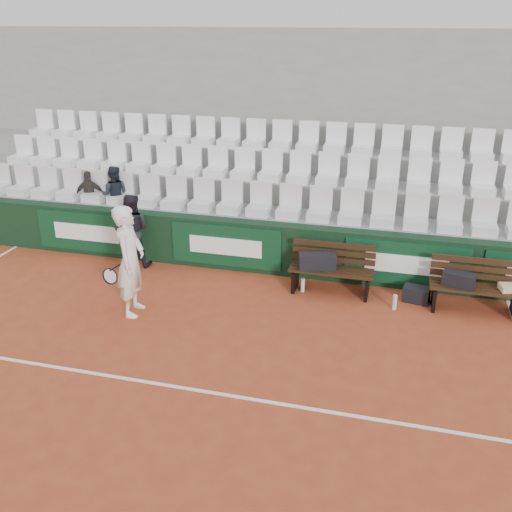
{
  "coord_description": "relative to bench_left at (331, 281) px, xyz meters",
  "views": [
    {
      "loc": [
        2.98,
        -5.93,
        4.64
      ],
      "look_at": [
        0.78,
        2.4,
        1.0
      ],
      "focal_mm": 40.0,
      "sensor_mm": 36.0,
      "label": 1
    }
  ],
  "objects": [
    {
      "name": "sports_bag_right",
      "position": [
        2.15,
        -0.13,
        0.34
      ],
      "size": [
        0.56,
        0.37,
        0.24
      ],
      "primitive_type": "cube",
      "rotation": [
        0.0,
        0.0,
        -0.27
      ],
      "color": "black",
      "rests_on": "bench_right"
    },
    {
      "name": "towel",
      "position": [
        2.98,
        -0.08,
        0.27
      ],
      "size": [
        0.4,
        0.33,
        0.1
      ],
      "primitive_type": "cube",
      "rotation": [
        0.0,
        0.0,
        0.23
      ],
      "color": "#CDBD84",
      "rests_on": "bench_right"
    },
    {
      "name": "bench_left",
      "position": [
        0.0,
        0.0,
        0.0
      ],
      "size": [
        1.5,
        0.56,
        0.45
      ],
      "primitive_type": "cube",
      "color": "#321D0F",
      "rests_on": "ground"
    },
    {
      "name": "grandstand_rear_wall",
      "position": [
        -1.92,
        3.75,
        1.98
      ],
      "size": [
        18.0,
        0.3,
        4.4
      ],
      "primitive_type": "cube",
      "color": "gray",
      "rests_on": "ground"
    },
    {
      "name": "water_bottle_near",
      "position": [
        -0.49,
        -0.1,
        -0.09
      ],
      "size": [
        0.07,
        0.07,
        0.26
      ],
      "primitive_type": "cylinder",
      "color": "silver",
      "rests_on": "ground"
    },
    {
      "name": "ground",
      "position": [
        -1.92,
        -3.4,
        -0.23
      ],
      "size": [
        80.0,
        80.0,
        0.0
      ],
      "primitive_type": "plane",
      "color": "#A64225",
      "rests_on": "ground"
    },
    {
      "name": "court_baseline",
      "position": [
        -1.92,
        -3.4,
        -0.22
      ],
      "size": [
        18.0,
        0.06,
        0.01
      ],
      "primitive_type": "cube",
      "color": "white",
      "rests_on": "ground"
    },
    {
      "name": "seat_row_front",
      "position": [
        -1.92,
        1.05,
        1.09
      ],
      "size": [
        11.9,
        0.44,
        0.63
      ],
      "primitive_type": "cube",
      "color": "silver",
      "rests_on": "grandstand_tier_front"
    },
    {
      "name": "bench_right",
      "position": [
        2.44,
        -0.09,
        0.0
      ],
      "size": [
        1.5,
        0.56,
        0.45
      ],
      "primitive_type": "cube",
      "color": "#361E10",
      "rests_on": "ground"
    },
    {
      "name": "seat_row_back",
      "position": [
        -1.92,
        2.95,
        1.99
      ],
      "size": [
        11.9,
        0.44,
        0.63
      ],
      "primitive_type": "cube",
      "color": "white",
      "rests_on": "grandstand_tier_back"
    },
    {
      "name": "grandstand_tier_back",
      "position": [
        -1.92,
        3.13,
        0.72
      ],
      "size": [
        18.0,
        0.95,
        1.9
      ],
      "primitive_type": "cube",
      "color": "gray",
      "rests_on": "ground"
    },
    {
      "name": "ball_kid",
      "position": [
        -3.98,
        0.21,
        0.52
      ],
      "size": [
        0.84,
        0.72,
        1.48
      ],
      "primitive_type": "imported",
      "rotation": [
        0.0,
        0.0,
        3.39
      ],
      "color": "black",
      "rests_on": "ground"
    },
    {
      "name": "tennis_player",
      "position": [
        -3.1,
        -1.59,
        0.72
      ],
      "size": [
        0.77,
        0.74,
        1.89
      ],
      "color": "white",
      "rests_on": "ground"
    },
    {
      "name": "spectator_b",
      "position": [
        -5.36,
        1.1,
        1.31
      ],
      "size": [
        0.68,
        0.47,
        1.08
      ],
      "primitive_type": "imported",
      "rotation": [
        0.0,
        0.0,
        3.5
      ],
      "color": "#332E29",
      "rests_on": "grandstand_tier_front"
    },
    {
      "name": "grandstand_tier_front",
      "position": [
        -1.92,
        1.23,
        0.28
      ],
      "size": [
        18.0,
        0.95,
        1.0
      ],
      "primitive_type": "cube",
      "color": "gray",
      "rests_on": "ground"
    },
    {
      "name": "seat_row_mid",
      "position": [
        -1.92,
        2.0,
        1.54
      ],
      "size": [
        11.9,
        0.44,
        0.63
      ],
      "primitive_type": "cube",
      "color": "white",
      "rests_on": "grandstand_tier_mid"
    },
    {
      "name": "back_barrier",
      "position": [
        -1.85,
        0.6,
        0.28
      ],
      "size": [
        18.0,
        0.34,
        1.0
      ],
      "color": "black",
      "rests_on": "ground"
    },
    {
      "name": "water_bottle_far",
      "position": [
        1.15,
        -0.37,
        -0.09
      ],
      "size": [
        0.07,
        0.07,
        0.27
      ],
      "primitive_type": "cylinder",
      "color": "silver",
      "rests_on": "ground"
    },
    {
      "name": "spectator_c",
      "position": [
        -4.77,
        1.1,
        1.39
      ],
      "size": [
        0.69,
        0.59,
        1.22
      ],
      "primitive_type": "imported",
      "rotation": [
        0.0,
        0.0,
        3.38
      ],
      "color": "black",
      "rests_on": "grandstand_tier_front"
    },
    {
      "name": "sports_bag_ground",
      "position": [
        1.51,
        0.02,
        -0.09
      ],
      "size": [
        0.49,
        0.35,
        0.27
      ],
      "primitive_type": "cube",
      "rotation": [
        0.0,
        0.0,
        -0.2
      ],
      "color": "black",
      "rests_on": "ground"
    },
    {
      "name": "grandstand_tier_mid",
      "position": [
        -1.92,
        2.18,
        0.5
      ],
      "size": [
        18.0,
        0.95,
        1.45
      ],
      "primitive_type": "cube",
      "color": "gray",
      "rests_on": "ground"
    },
    {
      "name": "sports_bag_left",
      "position": [
        -0.26,
        -0.01,
        0.37
      ],
      "size": [
        0.71,
        0.45,
        0.28
      ],
      "primitive_type": "cube",
      "rotation": [
        0.0,
        0.0,
        0.29
      ],
      "color": "black",
      "rests_on": "bench_left"
    }
  ]
}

